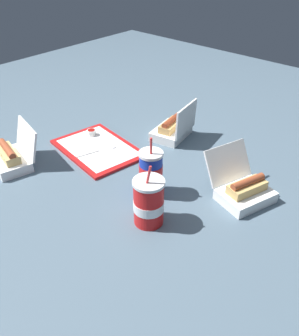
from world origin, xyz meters
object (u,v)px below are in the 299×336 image
(food_tray, at_px, (98,149))
(ketchup_cup, at_px, (91,132))
(clamshell_hotdog_center, at_px, (12,157))
(soda_cup_corner, at_px, (151,172))
(plastic_fork, at_px, (110,142))
(clamshell_hotdog_front, at_px, (173,129))
(soda_cup_front, at_px, (149,202))
(clamshell_hotdog_corner, at_px, (244,189))

(food_tray, relative_size, ketchup_cup, 10.16)
(clamshell_hotdog_center, bearing_deg, soda_cup_corner, 23.79)
(plastic_fork, xyz_separation_m, clamshell_hotdog_front, (0.15, 0.24, 0.03))
(food_tray, xyz_separation_m, plastic_fork, (0.01, 0.06, 0.01))
(plastic_fork, bearing_deg, clamshell_hotdog_center, -88.92)
(clamshell_hotdog_center, height_order, soda_cup_front, soda_cup_front)
(ketchup_cup, bearing_deg, plastic_fork, 4.28)
(ketchup_cup, height_order, clamshell_hotdog_center, clamshell_hotdog_center)
(ketchup_cup, distance_m, soda_cup_front, 0.62)
(ketchup_cup, relative_size, clamshell_hotdog_corner, 0.16)
(clamshell_hotdog_corner, height_order, clamshell_hotdog_front, clamshell_hotdog_front)
(clamshell_hotdog_corner, bearing_deg, soda_cup_front, -118.15)
(food_tray, height_order, soda_cup_front, soda_cup_front)
(clamshell_hotdog_center, bearing_deg, clamshell_hotdog_corner, 28.02)
(ketchup_cup, distance_m, clamshell_hotdog_center, 0.36)
(food_tray, relative_size, soda_cup_corner, 1.78)
(soda_cup_corner, bearing_deg, plastic_fork, 159.08)
(ketchup_cup, bearing_deg, soda_cup_front, -23.63)
(plastic_fork, bearing_deg, clamshell_hotdog_corner, 30.96)
(clamshell_hotdog_front, relative_size, soda_cup_corner, 0.88)
(clamshell_hotdog_center, distance_m, soda_cup_corner, 0.58)
(food_tray, distance_m, ketchup_cup, 0.12)
(plastic_fork, bearing_deg, ketchup_cup, -149.58)
(clamshell_hotdog_center, xyz_separation_m, soda_cup_corner, (0.53, 0.23, 0.05))
(soda_cup_front, bearing_deg, food_tray, 157.42)
(soda_cup_front, bearing_deg, clamshell_hotdog_center, -169.82)
(clamshell_hotdog_front, distance_m, soda_cup_corner, 0.43)
(plastic_fork, distance_m, clamshell_hotdog_front, 0.28)
(clamshell_hotdog_front, bearing_deg, clamshell_hotdog_corner, -21.79)
(soda_cup_front, relative_size, soda_cup_corner, 0.97)
(clamshell_hotdog_corner, xyz_separation_m, clamshell_hotdog_front, (-0.46, 0.18, 0.00))
(food_tray, distance_m, soda_cup_front, 0.51)
(plastic_fork, distance_m, soda_cup_corner, 0.39)
(plastic_fork, distance_m, clamshell_hotdog_corner, 0.62)
(ketchup_cup, height_order, clamshell_hotdog_corner, clamshell_hotdog_corner)
(food_tray, bearing_deg, clamshell_hotdog_corner, 10.46)
(food_tray, xyz_separation_m, clamshell_hotdog_center, (-0.16, -0.30, 0.03))
(clamshell_hotdog_center, height_order, soda_cup_corner, soda_cup_corner)
(plastic_fork, relative_size, clamshell_hotdog_front, 0.55)
(food_tray, xyz_separation_m, soda_cup_front, (0.46, -0.19, 0.07))
(ketchup_cup, xyz_separation_m, clamshell_hotdog_front, (0.27, 0.25, 0.01))
(ketchup_cup, height_order, clamshell_hotdog_front, clamshell_hotdog_front)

